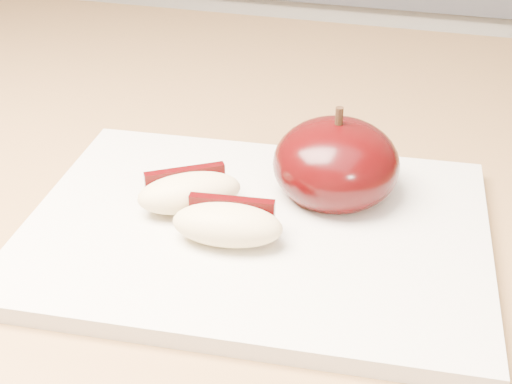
# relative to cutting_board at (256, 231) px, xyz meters

# --- Properties ---
(back_cabinet) EXTENTS (2.40, 0.62, 0.94)m
(back_cabinet) POSITION_rel_cutting_board_xyz_m (0.07, 0.84, -0.44)
(back_cabinet) COLOR silver
(back_cabinet) RESTS_ON ground
(cutting_board) EXTENTS (0.32, 0.25, 0.01)m
(cutting_board) POSITION_rel_cutting_board_xyz_m (0.00, 0.00, 0.00)
(cutting_board) COLOR silver
(cutting_board) RESTS_ON island_counter
(apple_half) EXTENTS (0.11, 0.11, 0.08)m
(apple_half) POSITION_rel_cutting_board_xyz_m (0.04, 0.06, 0.03)
(apple_half) COLOR black
(apple_half) RESTS_ON cutting_board
(apple_wedge_a) EXTENTS (0.08, 0.07, 0.03)m
(apple_wedge_a) POSITION_rel_cutting_board_xyz_m (-0.05, 0.01, 0.02)
(apple_wedge_a) COLOR beige
(apple_wedge_a) RESTS_ON cutting_board
(apple_wedge_b) EXTENTS (0.08, 0.04, 0.03)m
(apple_wedge_b) POSITION_rel_cutting_board_xyz_m (-0.01, -0.02, 0.02)
(apple_wedge_b) COLOR beige
(apple_wedge_b) RESTS_ON cutting_board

